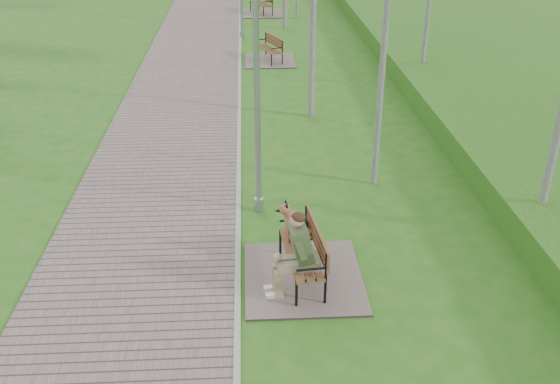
{
  "coord_description": "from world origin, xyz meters",
  "views": [
    {
      "loc": [
        0.24,
        -14.88,
        6.19
      ],
      "look_at": [
        0.77,
        -5.29,
        1.21
      ],
      "focal_mm": 40.0,
      "sensor_mm": 36.0,
      "label": 1
    }
  ],
  "objects": [
    {
      "name": "bench_main",
      "position": [
        1.02,
        -6.21,
        0.49
      ],
      "size": [
        1.98,
        2.2,
        1.73
      ],
      "color": "#6C5B57",
      "rests_on": "ground"
    },
    {
      "name": "lamp_post_near",
      "position": [
        0.42,
        -3.76,
        2.33
      ],
      "size": [
        0.19,
        0.19,
        4.99
      ],
      "color": "gray",
      "rests_on": "ground"
    },
    {
      "name": "bench_third",
      "position": [
        1.02,
        15.78,
        0.23
      ],
      "size": [
        1.97,
        2.19,
        1.21
      ],
      "color": "#6C5B57",
      "rests_on": "ground"
    },
    {
      "name": "bench_second",
      "position": [
        1.05,
        7.4,
        0.2
      ],
      "size": [
        1.8,
        2.0,
        1.1
      ],
      "color": "#6C5B57",
      "rests_on": "ground"
    },
    {
      "name": "ground",
      "position": [
        0.0,
        0.0,
        0.0
      ],
      "size": [
        120.0,
        120.0,
        0.0
      ],
      "primitive_type": "plane",
      "color": "#226316",
      "rests_on": "ground"
    }
  ]
}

